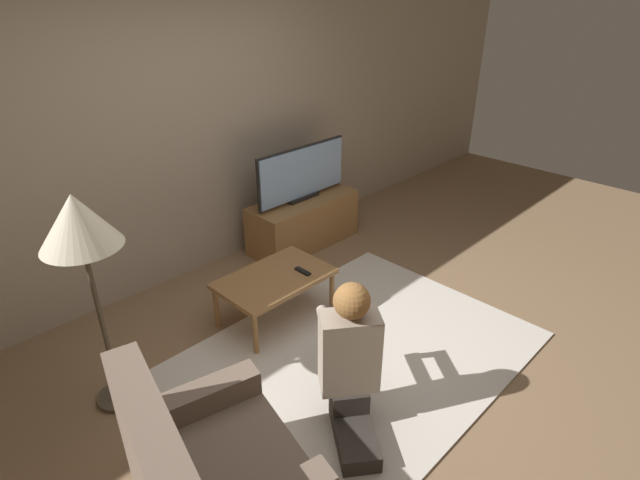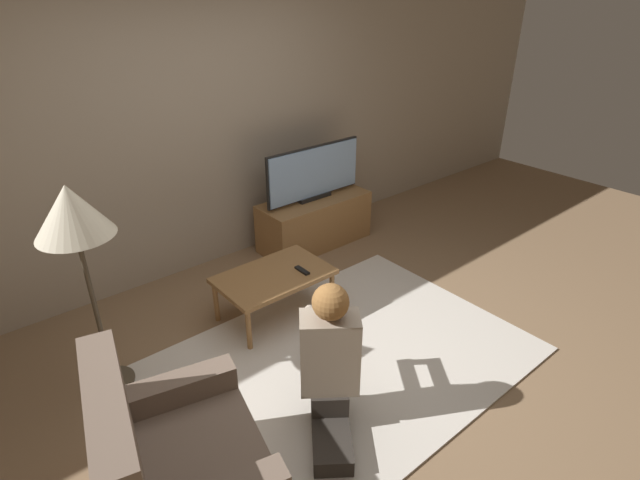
{
  "view_description": "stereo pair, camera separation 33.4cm",
  "coord_description": "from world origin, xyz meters",
  "px_view_note": "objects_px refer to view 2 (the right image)",
  "views": [
    {
      "loc": [
        -2.11,
        -1.79,
        2.41
      ],
      "look_at": [
        0.32,
        0.6,
        0.64
      ],
      "focal_mm": 28.0,
      "sensor_mm": 36.0,
      "label": 1
    },
    {
      "loc": [
        -1.87,
        -2.02,
        2.41
      ],
      "look_at": [
        0.32,
        0.6,
        0.64
      ],
      "focal_mm": 28.0,
      "sensor_mm": 36.0,
      "label": 2
    }
  ],
  "objects_px": {
    "coffee_table": "(274,278)",
    "armchair": "(180,474)",
    "tv": "(314,173)",
    "floor_lamp": "(73,220)",
    "person_kneeling": "(330,358)"
  },
  "relations": [
    {
      "from": "coffee_table",
      "to": "armchair",
      "type": "distance_m",
      "value": 1.75
    },
    {
      "from": "tv",
      "to": "armchair",
      "type": "xyz_separation_m",
      "value": [
        -2.37,
        -1.89,
        -0.47
      ]
    },
    {
      "from": "tv",
      "to": "floor_lamp",
      "type": "distance_m",
      "value": 2.48
    },
    {
      "from": "coffee_table",
      "to": "armchair",
      "type": "bearing_deg",
      "value": -140.1
    },
    {
      "from": "coffee_table",
      "to": "floor_lamp",
      "type": "relative_size",
      "value": 0.61
    },
    {
      "from": "floor_lamp",
      "to": "armchair",
      "type": "xyz_separation_m",
      "value": [
        -0.04,
        -1.18,
        -0.92
      ]
    },
    {
      "from": "tv",
      "to": "person_kneeling",
      "type": "relative_size",
      "value": 1.13
    },
    {
      "from": "armchair",
      "to": "floor_lamp",
      "type": "bearing_deg",
      "value": 11.1
    },
    {
      "from": "floor_lamp",
      "to": "coffee_table",
      "type": "bearing_deg",
      "value": -2.58
    },
    {
      "from": "floor_lamp",
      "to": "person_kneeling",
      "type": "distance_m",
      "value": 1.65
    },
    {
      "from": "armchair",
      "to": "coffee_table",
      "type": "bearing_deg",
      "value": -36.81
    },
    {
      "from": "floor_lamp",
      "to": "person_kneeling",
      "type": "height_order",
      "value": "floor_lamp"
    },
    {
      "from": "tv",
      "to": "armchair",
      "type": "distance_m",
      "value": 3.07
    },
    {
      "from": "armchair",
      "to": "tv",
      "type": "bearing_deg",
      "value": -38.25
    },
    {
      "from": "tv",
      "to": "person_kneeling",
      "type": "height_order",
      "value": "tv"
    }
  ]
}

